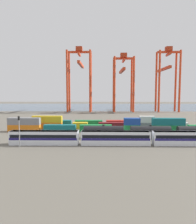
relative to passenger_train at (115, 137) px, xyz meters
The scene contains 27 objects.
ground_plane 59.04m from the passenger_train, 86.41° to the left, with size 420.00×420.00×0.00m, color #5B564C.
harbour_water 161.14m from the passenger_train, 88.68° to the left, with size 400.00×110.00×0.01m, color #384C60.
passenger_train is the anchor object (origin of this frame).
freight_tank_row 21.29m from the passenger_train, 24.33° to the left, with size 58.29×2.92×4.38m.
signal_mast 26.67m from the passenger_train, behind, with size 0.36×0.60×8.44m.
shipping_container_0 39.07m from the passenger_train, 148.76° to the left, with size 12.10×2.44×2.60m, color orange.
shipping_container_1 39.10m from the passenger_train, 148.76° to the left, with size 12.10×2.44×2.60m, color slate.
shipping_container_2 28.33m from the passenger_train, 134.31° to the left, with size 12.10×2.44×2.60m, color #146066.
shipping_container_3 21.19m from the passenger_train, 106.91° to the left, with size 12.10×2.44×2.60m, color #197538.
shipping_container_4 21.61m from the passenger_train, 69.79° to the left, with size 6.04×2.44×2.60m, color #197538.
shipping_container_5 21.66m from the passenger_train, 69.79° to the left, with size 6.04×2.44×2.60m, color #1C4299.
shipping_container_6 29.25m from the passenger_train, 43.87° to the left, with size 12.10×2.44×2.60m, color #197538.
shipping_container_7 29.29m from the passenger_train, 43.87° to the left, with size 12.10×2.44×2.60m, color #146066.
shipping_container_11 37.59m from the passenger_train, 134.33° to the left, with size 12.10×2.44×2.60m, color orange.
shipping_container_12 37.62m from the passenger_train, 134.33° to the left, with size 12.10×2.44×2.60m, color gold.
shipping_container_13 29.75m from the passenger_train, 115.33° to the left, with size 6.04×2.44×2.60m, color gold.
shipping_container_14 26.91m from the passenger_train, 88.27° to the left, with size 12.10×2.44×2.60m, color maroon.
shipping_container_15 30.48m from the passenger_train, 61.91° to the left, with size 6.04×2.44×2.60m, color slate.
shipping_container_16 30.52m from the passenger_train, 61.91° to the left, with size 6.04×2.44×2.60m, color silver.
shipping_container_17 38.74m from the passenger_train, 43.95° to the left, with size 6.04×2.44×2.60m, color silver.
shipping_container_21 40.87m from the passenger_train, 124.92° to the left, with size 12.10×2.44×2.60m, color #146066.
shipping_container_22 34.88m from the passenger_train, 106.07° to the left, with size 12.10×2.44×2.60m, color #197538.
shipping_container_23 33.76m from the passenger_train, 83.06° to the left, with size 12.10×2.44×2.60m, color #AD211C.
shipping_container_24 37.96m from the passenger_train, 62.00° to the left, with size 12.10×2.44×2.60m, color #AD211C.
gantry_crane_west 113.49m from the passenger_train, 101.07° to the left, with size 18.63×37.03×48.96m.
gantry_crane_central 111.36m from the passenger_train, 83.43° to the left, with size 15.69×35.51×44.14m.
gantry_crane_east 120.48m from the passenger_train, 66.96° to the left, with size 16.69×37.10×48.73m.
Camera 1 is at (-7.57, -79.09, 14.93)m, focal length 34.56 mm.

